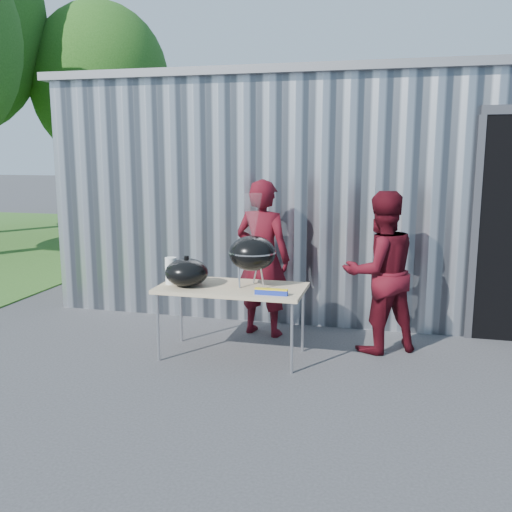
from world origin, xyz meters
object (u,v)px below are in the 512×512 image
(folding_table, at_px, (232,290))
(person_bystander, at_px, (380,272))
(person_cook, at_px, (263,258))
(kettle_grill, at_px, (252,247))

(folding_table, bearing_deg, person_bystander, 21.17)
(person_cook, bearing_deg, person_bystander, -178.34)
(kettle_grill, xyz_separation_m, person_bystander, (1.26, 0.52, -0.31))
(kettle_grill, bearing_deg, person_bystander, 22.58)
(person_cook, relative_size, person_bystander, 1.06)
(person_cook, distance_m, person_bystander, 1.35)
(kettle_grill, height_order, person_cook, person_cook)
(folding_table, height_order, kettle_grill, kettle_grill)
(person_cook, xyz_separation_m, person_bystander, (1.33, -0.24, -0.05))
(folding_table, height_order, person_bystander, person_bystander)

